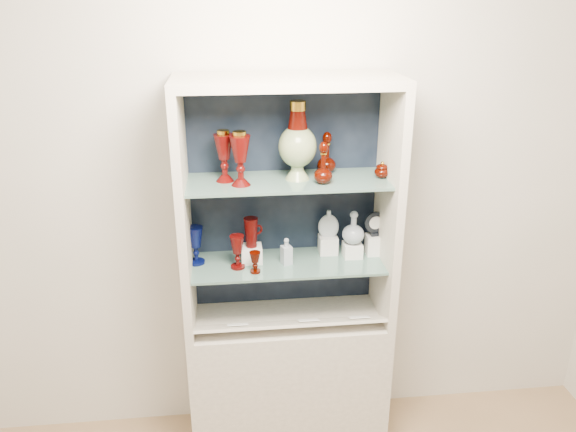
{
  "coord_description": "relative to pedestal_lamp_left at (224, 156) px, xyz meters",
  "views": [
    {
      "loc": [
        -0.27,
        -0.89,
        2.27
      ],
      "look_at": [
        0.0,
        1.53,
        1.3
      ],
      "focal_mm": 35.0,
      "sensor_mm": 36.0,
      "label": 1
    }
  ],
  "objects": [
    {
      "name": "enamel_urn",
      "position": [
        0.33,
        -0.0,
        0.06
      ],
      "size": [
        0.21,
        0.21,
        0.36
      ],
      "primitive_type": null,
      "rotation": [
        0.0,
        0.0,
        0.27
      ],
      "color": "#104221",
      "rests_on": "shelf_upper"
    },
    {
      "name": "label_ledge",
      "position": [
        0.29,
        -0.15,
        -0.81
      ],
      "size": [
        0.92,
        0.17,
        0.09
      ],
      "primitive_type": "cube",
      "rotation": [
        -0.44,
        0.0,
        0.0
      ],
      "color": "#BDB39F",
      "rests_on": "cabinet_base"
    },
    {
      "name": "shelf_lower",
      "position": [
        0.29,
        -0.02,
        -0.54
      ],
      "size": [
        0.92,
        0.34,
        0.01
      ],
      "primitive_type": "cube",
      "color": "slate",
      "rests_on": "cabinet_side_left"
    },
    {
      "name": "cobalt_goblet",
      "position": [
        -0.15,
        0.02,
        -0.44
      ],
      "size": [
        0.1,
        0.1,
        0.19
      ],
      "primitive_type": null,
      "rotation": [
        0.0,
        0.0,
        0.36
      ],
      "color": "#050B3F",
      "rests_on": "shelf_lower"
    },
    {
      "name": "cabinet_top_cap",
      "position": [
        0.29,
        -0.04,
        0.33
      ],
      "size": [
        1.0,
        0.4,
        0.04
      ],
      "primitive_type": "cube",
      "color": "#BDB39F",
      "rests_on": "cabinet_side_left"
    },
    {
      "name": "ruby_pitcher",
      "position": [
        0.11,
        0.01,
        -0.38
      ],
      "size": [
        0.13,
        0.1,
        0.15
      ],
      "primitive_type": null,
      "rotation": [
        0.0,
        0.0,
        0.36
      ],
      "color": "#4C0806",
      "rests_on": "riser_ruby_pitcher"
    },
    {
      "name": "ruby_goblet_small",
      "position": [
        0.12,
        -0.11,
        -0.49
      ],
      "size": [
        0.05,
        0.05,
        0.1
      ],
      "primitive_type": null,
      "rotation": [
        0.0,
        0.0,
        0.02
      ],
      "color": "#390800",
      "rests_on": "shelf_lower"
    },
    {
      "name": "pedestal_lamp_left",
      "position": [
        0.0,
        0.0,
        0.0
      ],
      "size": [
        0.11,
        0.11,
        0.24
      ],
      "primitive_type": null,
      "rotation": [
        0.0,
        0.0,
        -0.3
      ],
      "color": "#4C0806",
      "rests_on": "shelf_upper"
    },
    {
      "name": "ruby_goblet_tall",
      "position": [
        0.04,
        -0.05,
        -0.45
      ],
      "size": [
        0.09,
        0.09,
        0.17
      ],
      "primitive_type": null,
      "rotation": [
        0.0,
        0.0,
        -0.32
      ],
      "color": "#4C0806",
      "rests_on": "shelf_lower"
    },
    {
      "name": "ruby_decanter_b",
      "position": [
        0.48,
        0.07,
        -0.01
      ],
      "size": [
        0.11,
        0.11,
        0.21
      ],
      "primitive_type": null,
      "rotation": [
        0.0,
        0.0,
        -0.3
      ],
      "color": "#390800",
      "rests_on": "shelf_upper"
    },
    {
      "name": "riser_ruby_pitcher",
      "position": [
        0.11,
        0.01,
        -0.5
      ],
      "size": [
        0.1,
        0.1,
        0.08
      ],
      "primitive_type": "cube",
      "color": "silver",
      "rests_on": "shelf_lower"
    },
    {
      "name": "riser_cameo_medallion",
      "position": [
        0.73,
        0.03,
        -0.49
      ],
      "size": [
        0.08,
        0.08,
        0.1
      ],
      "primitive_type": "cube",
      "color": "silver",
      "rests_on": "shelf_lower"
    },
    {
      "name": "cameo_medallion",
      "position": [
        0.73,
        0.03,
        -0.37
      ],
      "size": [
        0.11,
        0.05,
        0.13
      ],
      "primitive_type": null,
      "rotation": [
        0.0,
        0.0,
        0.12
      ],
      "color": "black",
      "rests_on": "riser_cameo_medallion"
    },
    {
      "name": "wall_back",
      "position": [
        0.29,
        0.18,
        -0.19
      ],
      "size": [
        3.5,
        0.02,
        2.8
      ],
      "primitive_type": "cube",
      "color": "beige",
      "rests_on": "ground"
    },
    {
      "name": "label_card_1",
      "position": [
        0.37,
        -0.15,
        -0.79
      ],
      "size": [
        0.1,
        0.06,
        0.03
      ],
      "primitive_type": "cube",
      "rotation": [
        -0.44,
        0.0,
        0.0
      ],
      "color": "white",
      "rests_on": "label_ledge"
    },
    {
      "name": "ruby_decanter_a",
      "position": [
        0.44,
        -0.09,
        -0.01
      ],
      "size": [
        0.11,
        0.11,
        0.22
      ],
      "primitive_type": null,
      "rotation": [
        0.0,
        0.0,
        -0.35
      ],
      "color": "#390800",
      "rests_on": "shelf_upper"
    },
    {
      "name": "label_card_0",
      "position": [
        0.62,
        -0.15,
        -0.79
      ],
      "size": [
        0.1,
        0.06,
        0.03
      ],
      "primitive_type": "cube",
      "rotation": [
        -0.44,
        0.0,
        0.0
      ],
      "color": "white",
      "rests_on": "label_ledge"
    },
    {
      "name": "cabinet_side_right",
      "position": [
        0.77,
        -0.04,
        -0.26
      ],
      "size": [
        0.04,
        0.4,
        1.15
      ],
      "primitive_type": "cube",
      "color": "#BDB39F",
      "rests_on": "cabinet_base"
    },
    {
      "name": "clear_round_decanter",
      "position": [
        0.61,
        0.01,
        -0.39
      ],
      "size": [
        0.14,
        0.14,
        0.16
      ],
      "primitive_type": null,
      "rotation": [
        0.0,
        0.0,
        -0.29
      ],
      "color": "#8F9BA7",
      "rests_on": "riser_clear_round_decanter"
    },
    {
      "name": "cabinet_back_panel",
      "position": [
        0.29,
        0.15,
        -0.26
      ],
      "size": [
        0.98,
        0.02,
        1.15
      ],
      "primitive_type": "cube",
      "color": "black",
      "rests_on": "cabinet_base"
    },
    {
      "name": "shelf_upper",
      "position": [
        0.29,
        -0.02,
        -0.12
      ],
      "size": [
        0.92,
        0.34,
        0.01
      ],
      "primitive_type": "cube",
      "color": "slate",
      "rests_on": "cabinet_side_left"
    },
    {
      "name": "cabinet_base",
      "position": [
        0.29,
        -0.04,
        -1.21
      ],
      "size": [
        1.0,
        0.4,
        0.75
      ],
      "primitive_type": "cube",
      "color": "#BDB39F",
      "rests_on": "ground"
    },
    {
      "name": "flat_flask",
      "position": [
        0.5,
        0.06,
        -0.38
      ],
      "size": [
        0.11,
        0.06,
        0.14
      ],
      "primitive_type": null,
      "rotation": [
        0.0,
        0.0,
        -0.15
      ],
      "color": "#AFBAC2",
      "rests_on": "riser_flat_flask"
    },
    {
      "name": "pedestal_lamp_right",
      "position": [
        0.07,
        -0.07,
        0.0
      ],
      "size": [
        0.12,
        0.12,
        0.24
      ],
      "primitive_type": null,
      "rotation": [
        0.0,
        0.0,
        0.28
      ],
      "color": "#4C0806",
      "rests_on": "shelf_upper"
    },
    {
      "name": "riser_clear_round_decanter",
      "position": [
        0.61,
        0.01,
        -0.5
      ],
      "size": [
        0.09,
        0.09,
        0.07
      ],
      "primitive_type": "cube",
      "color": "silver",
      "rests_on": "shelf_lower"
    },
    {
      "name": "cabinet_side_left",
      "position": [
        -0.19,
        -0.04,
        -0.26
      ],
      "size": [
        0.04,
        0.4,
        1.15
      ],
      "primitive_type": "cube",
      "color": "#BDB39F",
      "rests_on": "cabinet_base"
    },
    {
      "name": "label_card_2",
      "position": [
        0.03,
        -0.15,
        -0.79
      ],
      "size": [
        0.1,
        0.06,
        0.03
      ],
      "primitive_type": "cube",
      "rotation": [
        -0.44,
        0.0,
        0.0
      ],
      "color": "white",
      "rests_on": "label_ledge"
    },
    {
      "name": "riser_flat_flask",
      "position": [
        0.5,
        0.06,
        -0.49
      ],
      "size": [
        0.09,
        0.09,
        0.09
      ],
      "primitive_type": "cube",
      "color": "silver",
      "rests_on": "shelf_lower"
    },
    {
      "name": "clear_square_bottle",
      "position": [
        0.28,
        -0.04,
        -0.47
      ],
      "size": [
        0.06,
        0.06,
        0.14
      ],
      "primitive_type": null,
      "rotation": [
        0.0,
        0.0,
        0.32
      ],
      "color": "#8F9BA7",
      "rests_on": "shelf_lower"
    },
    {
      "name": "lidded_bowl",
      "position": [
        0.73,
        -0.03,
        -0.08
      ],
      "size": [
        0.09,
        0.09,
        0.08
      ],
      "primitive_type": null,
      "rotation": [
        0.0,
        0.0,
        0.38
      ],
      "color": "#390800",
      "rests_on": "shelf_upper"
    }
  ]
}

